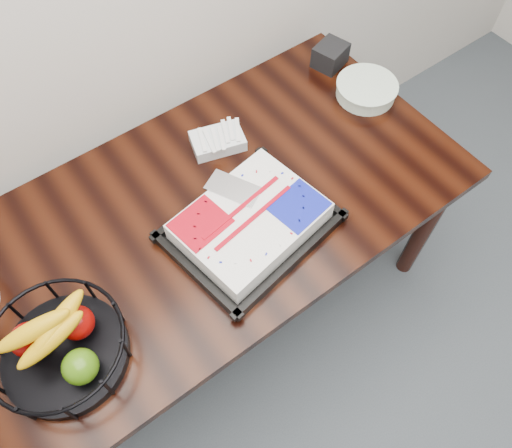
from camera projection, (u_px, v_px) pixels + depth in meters
table at (202, 228)px, 1.68m from camera, size 1.80×0.90×0.75m
cake_tray at (250, 223)px, 1.54m from camera, size 0.53×0.45×0.10m
fruit_basket at (59, 347)px, 1.30m from camera, size 0.36×0.36×0.19m
plate_stack at (366, 90)px, 1.86m from camera, size 0.23×0.23×0.06m
fork_bag at (218, 140)px, 1.74m from camera, size 0.21×0.16×0.05m
napkin_box at (330, 55)px, 1.94m from camera, size 0.14×0.13×0.09m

